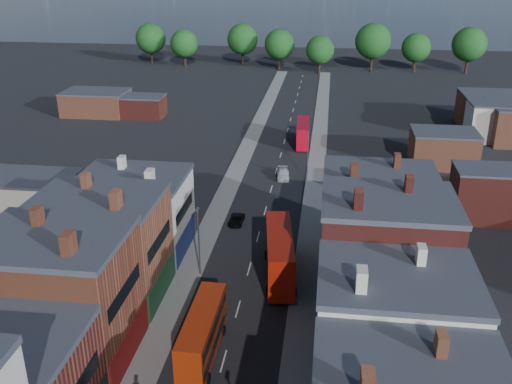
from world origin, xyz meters
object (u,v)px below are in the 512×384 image
(bus_1, at_px, (279,254))
(ped_3, at_px, (295,296))
(car_2, at_px, (236,220))
(bus_0, at_px, (202,334))
(bus_2, at_px, (303,133))
(car_3, at_px, (283,174))

(bus_1, height_order, ped_3, bus_1)
(car_2, distance_m, ped_3, 20.07)
(bus_0, height_order, ped_3, bus_0)
(bus_2, xyz_separation_m, ped_3, (2.13, -52.96, -1.27))
(car_3, xyz_separation_m, ped_3, (4.26, -35.35, 0.41))
(bus_0, relative_size, car_2, 2.71)
(bus_1, height_order, car_3, bus_1)
(bus_1, relative_size, ped_3, 6.38)
(car_3, relative_size, ped_3, 2.39)
(bus_2, height_order, car_3, bus_2)
(bus_2, distance_m, car_3, 17.81)
(car_2, relative_size, ped_3, 1.99)
(bus_0, relative_size, bus_2, 1.02)
(bus_1, relative_size, car_2, 3.20)
(ped_3, bearing_deg, bus_2, 14.67)
(bus_0, distance_m, bus_2, 62.30)
(bus_2, bearing_deg, ped_3, -90.49)
(bus_0, xyz_separation_m, ped_3, (7.53, 9.11, -1.32))
(bus_1, distance_m, bus_2, 47.64)
(bus_2, relative_size, ped_3, 5.31)
(bus_1, bearing_deg, ped_3, -75.68)
(car_2, bearing_deg, ped_3, -62.21)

